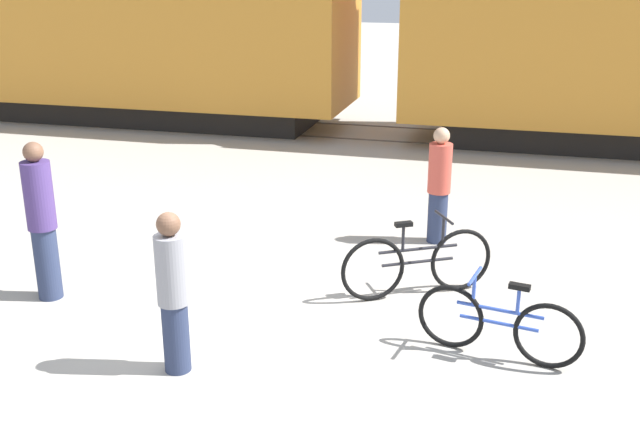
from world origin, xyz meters
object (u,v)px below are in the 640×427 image
bicycle_blue (498,324)px  bicycle_black (418,263)px  person_in_purple (42,221)px  person_in_red (439,185)px  person_in_grey (173,292)px

bicycle_blue → bicycle_black: bearing=128.0°
bicycle_black → bicycle_blue: 1.56m
person_in_purple → person_in_red: size_ratio=1.14×
bicycle_blue → person_in_purple: (-5.04, 0.08, 0.58)m
person_in_red → person_in_grey: (-1.99, -4.07, -0.01)m
person_in_purple → person_in_grey: 2.40m
bicycle_blue → person_in_purple: bearing=179.1°
bicycle_blue → person_in_red: size_ratio=1.00×
bicycle_black → person_in_grey: size_ratio=1.02×
bicycle_blue → person_in_grey: size_ratio=1.01×
bicycle_blue → person_in_red: bearing=107.1°
person_in_purple → person_in_red: (4.11, 2.96, -0.12)m
person_in_red → person_in_grey: 4.53m
bicycle_black → bicycle_blue: bicycle_black is taller
bicycle_black → person_in_purple: 4.28m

